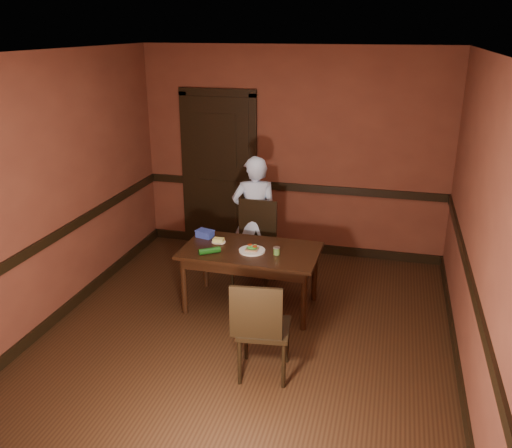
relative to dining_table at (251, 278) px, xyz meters
The scene contains 22 objects.
floor 0.67m from the dining_table, 78.64° to the right, with size 4.00×4.50×0.01m, color black.
ceiling 2.43m from the dining_table, 78.64° to the right, with size 4.00×4.50×0.01m, color silver.
wall_back 1.97m from the dining_table, 86.13° to the left, with size 4.00×0.02×2.70m, color brown.
wall_front 2.99m from the dining_table, 87.69° to the right, with size 4.00×0.02×2.70m, color brown.
wall_left 2.21m from the dining_table, 163.29° to the right, with size 0.02×4.50×2.70m, color brown.
wall_right 2.41m from the dining_table, 15.00° to the right, with size 0.02×4.50×2.70m, color brown.
dado_back 1.76m from the dining_table, 86.10° to the left, with size 4.00×0.03×0.10m, color black.
dado_left 2.03m from the dining_table, 163.16° to the right, with size 0.03×4.50×0.10m, color black.
dado_right 2.25m from the dining_table, 15.10° to the right, with size 0.03×4.50×0.10m, color black.
baseboard_back 1.70m from the dining_table, 86.10° to the left, with size 4.00×0.03×0.12m, color black.
baseboard_left 1.97m from the dining_table, 163.16° to the right, with size 0.03×4.50×0.12m, color black.
baseboard_right 2.19m from the dining_table, 15.10° to the right, with size 0.03×4.50×0.12m, color black.
door 2.02m from the dining_table, 118.24° to the left, with size 1.05×0.07×2.20m.
dining_table is the anchor object (origin of this frame).
chair_far 0.54m from the dining_table, 100.95° to the left, with size 0.47×0.47×1.00m, color black, non-canonical shape.
chair_near 1.23m from the dining_table, 69.53° to the right, with size 0.44×0.44×0.94m, color black, non-canonical shape.
person 0.93m from the dining_table, 101.63° to the left, with size 0.54×0.36×1.49m, color silver.
sandwich_plate 0.36m from the dining_table, 61.95° to the right, with size 0.28×0.28×0.07m.
sauce_jar 0.49m from the dining_table, 12.99° to the right, with size 0.07×0.07×0.08m.
cheese_saucer 0.54m from the dining_table, 166.12° to the left, with size 0.15×0.15×0.05m.
food_tub 0.73m from the dining_table, 160.27° to the left, with size 0.22×0.17×0.08m.
wrapped_veg 0.58m from the dining_table, 149.86° to the right, with size 0.06×0.06×0.23m, color #124811.
Camera 1 is at (1.27, -4.55, 2.91)m, focal length 38.00 mm.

